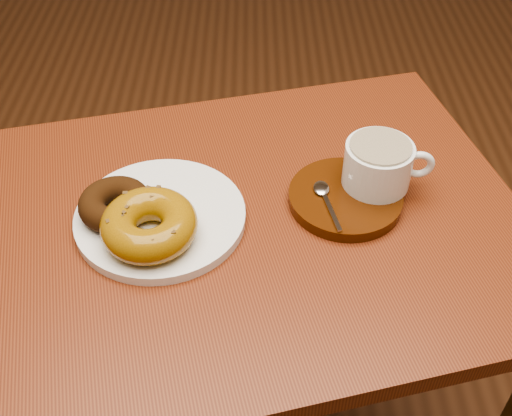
{
  "coord_description": "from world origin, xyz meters",
  "views": [
    {
      "loc": [
        -0.17,
        -0.54,
        1.38
      ],
      "look_at": [
        -0.16,
        0.1,
        0.77
      ],
      "focal_mm": 45.0,
      "sensor_mm": 36.0,
      "label": 1
    }
  ],
  "objects_px": {
    "donut_plate": "(160,217)",
    "saucer": "(345,198)",
    "cafe_table": "(243,274)"
  },
  "relations": [
    {
      "from": "cafe_table",
      "to": "saucer",
      "type": "relative_size",
      "value": 5.61
    },
    {
      "from": "donut_plate",
      "to": "saucer",
      "type": "xyz_separation_m",
      "value": [
        0.26,
        0.04,
        0.0
      ]
    },
    {
      "from": "donut_plate",
      "to": "saucer",
      "type": "height_order",
      "value": "saucer"
    },
    {
      "from": "cafe_table",
      "to": "donut_plate",
      "type": "bearing_deg",
      "value": 168.43
    },
    {
      "from": "cafe_table",
      "to": "donut_plate",
      "type": "relative_size",
      "value": 3.85
    },
    {
      "from": "cafe_table",
      "to": "saucer",
      "type": "xyz_separation_m",
      "value": [
        0.15,
        0.03,
        0.13
      ]
    },
    {
      "from": "saucer",
      "to": "donut_plate",
      "type": "bearing_deg",
      "value": -172.16
    },
    {
      "from": "donut_plate",
      "to": "cafe_table",
      "type": "bearing_deg",
      "value": 2.03
    },
    {
      "from": "cafe_table",
      "to": "saucer",
      "type": "distance_m",
      "value": 0.2
    },
    {
      "from": "donut_plate",
      "to": "saucer",
      "type": "distance_m",
      "value": 0.26
    }
  ]
}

